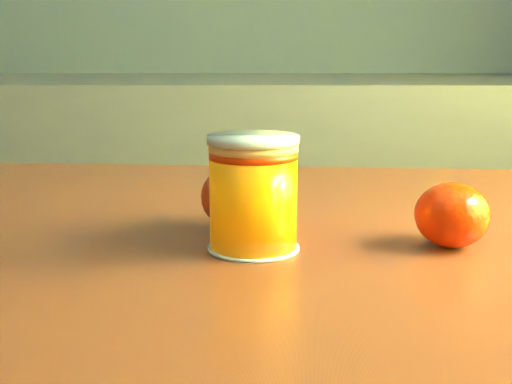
{
  "coord_description": "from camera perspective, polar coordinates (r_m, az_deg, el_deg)",
  "views": [
    {
      "loc": [
        0.73,
        -0.42,
        0.99
      ],
      "look_at": [
        0.72,
        0.18,
        0.87
      ],
      "focal_mm": 50.0,
      "sensor_mm": 36.0,
      "label": 1
    }
  ],
  "objects": [
    {
      "name": "table",
      "position": [
        0.68,
        5.27,
        -12.26
      ],
      "size": [
        1.14,
        0.84,
        0.82
      ],
      "rotation": [
        0.0,
        0.0,
        -0.07
      ],
      "color": "brown",
      "rests_on": "ground"
    },
    {
      "name": "orange_back",
      "position": [
        0.64,
        15.42,
        -1.78
      ],
      "size": [
        0.08,
        0.08,
        0.06
      ],
      "primitive_type": "ellipsoid",
      "rotation": [
        0.0,
        0.0,
        -0.33
      ],
      "color": "red",
      "rests_on": "table"
    },
    {
      "name": "juice_glass",
      "position": [
        0.6,
        -0.21,
        -0.17
      ],
      "size": [
        0.08,
        0.08,
        0.1
      ],
      "rotation": [
        0.0,
        0.0,
        0.35
      ],
      "color": "orange",
      "rests_on": "table"
    },
    {
      "name": "orange_front",
      "position": [
        0.68,
        -1.46,
        -0.38
      ],
      "size": [
        0.08,
        0.08,
        0.06
      ],
      "primitive_type": "ellipsoid",
      "rotation": [
        0.0,
        0.0,
        -0.08
      ],
      "color": "red",
      "rests_on": "table"
    }
  ]
}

